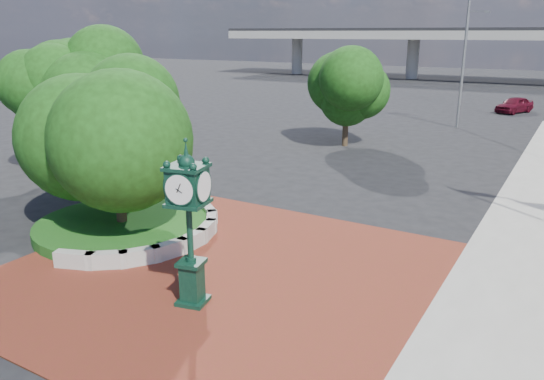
% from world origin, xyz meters
% --- Properties ---
extents(ground, '(200.00, 200.00, 0.00)m').
position_xyz_m(ground, '(0.00, 0.00, 0.00)').
color(ground, black).
rests_on(ground, ground).
extents(plaza, '(12.00, 12.00, 0.04)m').
position_xyz_m(plaza, '(0.00, -1.00, 0.02)').
color(plaza, brown).
rests_on(plaza, ground).
extents(planter_wall, '(2.96, 6.77, 0.54)m').
position_xyz_m(planter_wall, '(-2.71, -0.00, 0.27)').
color(planter_wall, '#9E9B93').
rests_on(planter_wall, ground).
extents(grass_bed, '(6.10, 6.10, 0.40)m').
position_xyz_m(grass_bed, '(-5.00, 0.00, 0.20)').
color(grass_bed, '#144012').
rests_on(grass_bed, ground).
extents(overpass, '(90.00, 12.00, 7.50)m').
position_xyz_m(overpass, '(-0.22, 70.00, 6.54)').
color(overpass, '#9E9B93').
rests_on(overpass, ground).
extents(tree_planter, '(5.20, 5.20, 6.33)m').
position_xyz_m(tree_planter, '(-5.00, 0.00, 3.72)').
color(tree_planter, '#38281C').
rests_on(tree_planter, ground).
extents(tree_northwest, '(5.60, 5.60, 6.93)m').
position_xyz_m(tree_northwest, '(-13.00, 5.00, 4.12)').
color(tree_northwest, '#38281C').
rests_on(tree_northwest, ground).
extents(tree_street, '(4.40, 4.40, 5.45)m').
position_xyz_m(tree_street, '(-4.00, 18.00, 3.24)').
color(tree_street, '#38281C').
rests_on(tree_street, ground).
extents(post_clock, '(1.06, 1.06, 4.39)m').
position_xyz_m(post_clock, '(0.55, -2.92, 2.41)').
color(post_clock, black).
rests_on(post_clock, ground).
extents(parked_car, '(3.17, 4.46, 1.41)m').
position_xyz_m(parked_car, '(3.35, 38.94, 0.71)').
color(parked_car, '#530B1B').
rests_on(parked_car, ground).
extents(street_lamp_near, '(2.14, 0.36, 9.53)m').
position_xyz_m(street_lamp_near, '(0.88, 28.48, 5.58)').
color(street_lamp_near, slate).
rests_on(street_lamp_near, ground).
extents(street_lamp_far, '(1.98, 0.30, 8.82)m').
position_xyz_m(street_lamp_far, '(-1.65, 41.66, 5.17)').
color(street_lamp_far, slate).
rests_on(street_lamp_far, ground).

